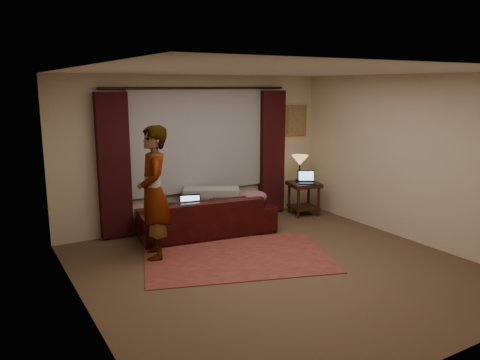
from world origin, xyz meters
name	(u,v)px	position (x,y,z in m)	size (l,w,h in m)	color
floor	(279,269)	(0.00, 0.00, -0.01)	(5.00, 5.00, 0.01)	brown
ceiling	(282,71)	(0.00, 0.00, 2.60)	(5.00, 5.00, 0.02)	silver
wall_back	(197,151)	(0.00, 2.50, 1.30)	(5.00, 0.02, 2.60)	beige
wall_front	(452,222)	(0.00, -2.50, 1.30)	(5.00, 0.02, 2.60)	beige
wall_left	(81,197)	(-2.50, 0.00, 1.30)	(0.02, 5.00, 2.60)	beige
wall_right	(411,159)	(2.50, 0.00, 1.30)	(0.02, 5.00, 2.60)	beige
sheer_curtain	(199,140)	(0.00, 2.44, 1.50)	(2.50, 0.05, 1.80)	#999AA1
drape_left	(114,166)	(-1.50, 2.39, 1.18)	(0.50, 0.14, 2.30)	black
drape_right	(272,152)	(1.50, 2.39, 1.18)	(0.50, 0.14, 2.30)	black
curtain_rod	(199,88)	(0.00, 2.39, 2.38)	(0.04, 0.04, 3.40)	black
picture_frame	(295,121)	(2.10, 2.47, 1.75)	(0.50, 0.04, 0.60)	#B48A3E
sofa	(206,208)	(-0.17, 1.84, 0.45)	(2.22, 0.96, 0.90)	black
throw_blanket	(211,177)	(0.02, 2.03, 0.91)	(0.93, 0.37, 0.11)	gray
clothing_pile	(252,198)	(0.60, 1.65, 0.56)	(0.54, 0.42, 0.23)	#774A59
laptop_sofa	(191,204)	(-0.49, 1.72, 0.57)	(0.35, 0.38, 0.25)	black
area_rug	(237,257)	(-0.28, 0.65, 0.01)	(2.61, 1.74, 0.01)	brown
end_table	(304,199)	(1.96, 1.98, 0.31)	(0.54, 0.54, 0.62)	black
tiffany_lamp	(300,168)	(1.95, 2.10, 0.88)	(0.32, 0.32, 0.51)	olive
laptop_table	(307,177)	(1.96, 1.89, 0.74)	(0.31, 0.34, 0.23)	black
person	(154,193)	(-1.27, 1.26, 0.94)	(0.55, 0.55, 1.89)	gray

